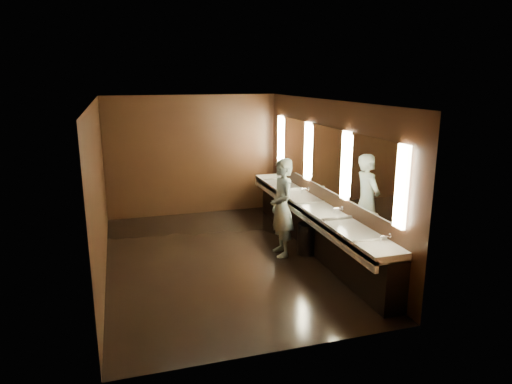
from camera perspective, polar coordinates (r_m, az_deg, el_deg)
floor at (r=8.35m, az=-4.28°, el=-8.32°), size 6.00×6.00×0.00m
ceiling at (r=7.73m, az=-4.67°, el=11.25°), size 4.00×6.00×0.02m
wall_back at (r=10.81m, az=-7.93°, el=4.52°), size 4.00×0.02×2.80m
wall_front at (r=5.15m, az=2.85°, el=-6.17°), size 4.00×0.02×2.80m
wall_left at (r=7.76m, az=-19.04°, el=0.06°), size 0.02×6.00×2.80m
wall_right at (r=8.56m, az=8.72°, el=1.95°), size 0.02×6.00×2.80m
sink_counter at (r=8.71m, az=7.27°, el=-3.95°), size 0.55×5.40×1.01m
mirror_band at (r=8.49m, az=8.69°, el=4.26°), size 0.06×5.03×1.15m
person at (r=8.25m, az=3.24°, el=-1.97°), size 0.44×0.66×1.80m
trash_bin at (r=8.51m, az=6.45°, el=-5.83°), size 0.41×0.41×0.58m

